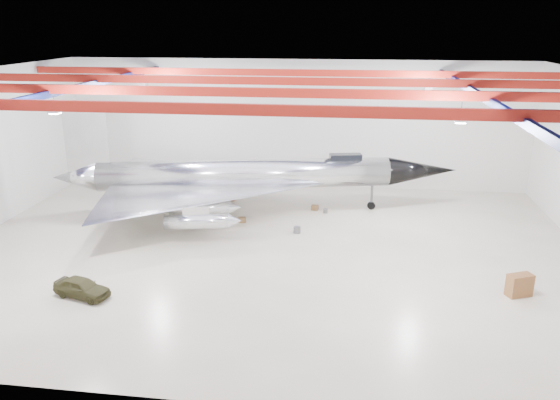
# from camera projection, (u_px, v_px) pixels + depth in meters

# --- Properties ---
(floor) EXTENTS (40.00, 40.00, 0.00)m
(floor) POSITION_uv_depth(u_px,v_px,m) (268.00, 250.00, 35.14)
(floor) COLOR #B7AE91
(floor) RESTS_ON ground
(wall_back) EXTENTS (40.00, 0.00, 40.00)m
(wall_back) POSITION_uv_depth(u_px,v_px,m) (294.00, 124.00, 47.56)
(wall_back) COLOR silver
(wall_back) RESTS_ON floor
(ceiling) EXTENTS (40.00, 40.00, 0.00)m
(ceiling) POSITION_uv_depth(u_px,v_px,m) (267.00, 76.00, 31.72)
(ceiling) COLOR #0A0F38
(ceiling) RESTS_ON wall_back
(ceiling_structure) EXTENTS (39.50, 29.50, 1.08)m
(ceiling_structure) POSITION_uv_depth(u_px,v_px,m) (267.00, 87.00, 31.93)
(ceiling_structure) COLOR maroon
(ceiling_structure) RESTS_ON ceiling
(jet_aircraft) EXTENTS (30.32, 20.64, 8.34)m
(jet_aircraft) POSITION_uv_depth(u_px,v_px,m) (244.00, 178.00, 41.22)
(jet_aircraft) COLOR silver
(jet_aircraft) RESTS_ON floor
(jeep) EXTENTS (3.38, 2.05, 1.07)m
(jeep) POSITION_uv_depth(u_px,v_px,m) (82.00, 287.00, 29.00)
(jeep) COLOR #39371C
(jeep) RESTS_ON floor
(desk) EXTENTS (1.49, 1.15, 1.22)m
(desk) POSITION_uv_depth(u_px,v_px,m) (519.00, 285.00, 29.09)
(desk) COLOR brown
(desk) RESTS_ON floor
(toolbox_red) EXTENTS (0.61, 0.55, 0.35)m
(toolbox_red) POSITION_uv_depth(u_px,v_px,m) (232.00, 198.00, 44.94)
(toolbox_red) COLOR maroon
(toolbox_red) RESTS_ON floor
(engine_drum) EXTENTS (0.55, 0.55, 0.45)m
(engine_drum) POSITION_uv_depth(u_px,v_px,m) (297.00, 230.00, 37.87)
(engine_drum) COLOR #59595B
(engine_drum) RESTS_ON floor
(parts_bin) EXTENTS (0.58, 0.48, 0.37)m
(parts_bin) POSITION_uv_depth(u_px,v_px,m) (315.00, 208.00, 42.53)
(parts_bin) COLOR olive
(parts_bin) RESTS_ON floor
(crate_small) EXTENTS (0.50, 0.45, 0.30)m
(crate_small) POSITION_uv_depth(u_px,v_px,m) (163.00, 207.00, 42.78)
(crate_small) COLOR #59595B
(crate_small) RESTS_ON floor
(oil_barrel) EXTENTS (0.63, 0.56, 0.37)m
(oil_barrel) POSITION_uv_depth(u_px,v_px,m) (242.00, 220.00, 39.93)
(oil_barrel) COLOR olive
(oil_barrel) RESTS_ON floor
(spares_box) EXTENTS (0.35, 0.35, 0.32)m
(spares_box) POSITION_uv_depth(u_px,v_px,m) (325.00, 211.00, 41.88)
(spares_box) COLOR #59595B
(spares_box) RESTS_ON floor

